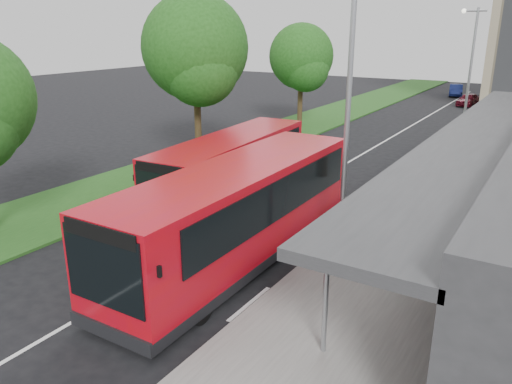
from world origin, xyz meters
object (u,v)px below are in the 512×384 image
bus_main (239,213)px  bollard (473,148)px  tree_mid (196,55)px  tree_far (301,61)px  lamp_post_far (469,66)px  car_near (468,100)px  car_far (456,90)px  lamp_post_near (345,110)px  litter_bin (441,184)px  bus_second (232,168)px

bus_main → bollard: 17.88m
tree_mid → bollard: size_ratio=9.12×
tree_far → lamp_post_far: 11.17m
car_near → car_far: size_ratio=0.93×
tree_far → car_near: (8.72, 17.39, -4.16)m
lamp_post_far → car_far: lamp_post_far is taller
car_far → bus_main: bearing=-98.4°
lamp_post_near → car_far: size_ratio=2.16×
bus_main → car_near: (0.11, 38.36, -0.99)m
bollard → car_far: car_far is taller
tree_far → lamp_post_far: (11.13, 0.95, -0.03)m
lamp_post_far → litter_bin: (1.50, -12.28, -4.08)m
bollard → bus_second: bearing=-120.6°
litter_bin → bollard: 7.76m
lamp_post_far → car_far: 24.05m
lamp_post_near → car_near: 36.75m
car_near → lamp_post_far: bearing=-74.5°
tree_mid → tree_far: 12.03m
tree_far → lamp_post_near: bearing=-59.7°
lamp_post_near → bus_main: bearing=-142.6°
bus_second → car_near: bus_second is taller
bollard → tree_far: bearing=164.2°
bus_main → tree_mid: bearing=133.2°
bollard → car_far: size_ratio=0.26×
tree_far → bollard: (12.60, -3.57, -4.12)m
car_near → car_far: (-2.41, 6.76, 0.02)m
litter_bin → bus_second: bearing=-146.9°
lamp_post_far → bollard: bearing=-72.0°
tree_mid → litter_bin: 13.61m
tree_mid → tree_far: bearing=90.0°
car_near → car_far: 7.18m
bus_second → lamp_post_far: bearing=66.5°
bus_main → bus_second: size_ratio=1.11×
tree_mid → bus_second: (5.09, -4.25, -4.26)m
car_near → bollard: bearing=-72.3°
bus_second → litter_bin: bearing=29.0°
litter_bin → tree_mid: bearing=-177.0°
lamp_post_far → car_near: 17.12m
bollard → tree_mid: bearing=-146.2°
lamp_post_far → car_near: bearing=98.3°
bus_main → car_far: (-2.30, 45.12, -0.97)m
lamp_post_far → bus_second: lamp_post_far is taller
bus_main → lamp_post_far: bearing=82.8°
tree_far → litter_bin: tree_far is taller
tree_far → lamp_post_far: bearing=4.9°
tree_mid → bus_second: 7.89m
tree_far → lamp_post_near: 22.06m
bollard → car_near: (-3.88, 20.96, -0.04)m
car_near → tree_far: bearing=-109.5°
lamp_post_near → tree_far: bearing=120.3°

